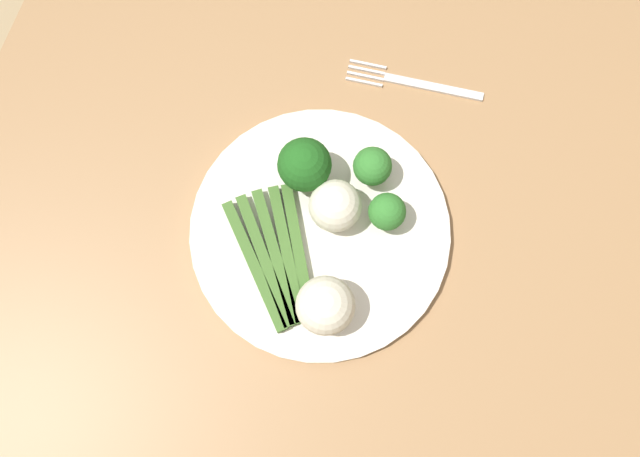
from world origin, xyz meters
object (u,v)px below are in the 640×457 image
Objects in this scene: broccoli_near_center at (306,161)px; cauliflower_mid at (325,305)px; dining_table at (371,226)px; broccoli_back_right at (387,212)px; plate at (320,231)px; broccoli_outer_edge at (372,166)px; fork at (412,83)px; asparagus_bundle at (276,258)px; cauliflower_front at (335,206)px.

cauliflower_mid is (-0.14, -0.06, -0.01)m from broccoli_near_center.
broccoli_back_right is at bearing -152.40° from dining_table.
cauliflower_mid reaches higher than broccoli_back_right.
plate is 4.67× the size of cauliflower_mid.
plate is 5.53× the size of broccoli_outer_edge.
fork is at bearing -29.69° from broccoli_near_center.
asparagus_bundle is 0.27m from fork.
broccoli_outer_edge reaches higher than plate.
cauliflower_mid is at bearing 177.95° from broccoli_outer_edge.
fork is at bearing -7.22° from broccoli_outer_edge.
dining_table is 0.19m from fork.
broccoli_back_right is at bearing -16.64° from cauliflower_mid.
fork is at bearing -4.40° from cauliflower_mid.
broccoli_back_right reaches higher than dining_table.
broccoli_back_right is 0.87× the size of cauliflower_front.
cauliflower_front is at bearing -67.77° from asparagus_bundle.
broccoli_back_right reaches higher than fork.
dining_table is at bearing -76.00° from asparagus_bundle.
cauliflower_mid is at bearing 170.25° from dining_table.
asparagus_bundle is at bearing 137.52° from dining_table.
plate is at bearing 20.32° from cauliflower_mid.
plate is 1.74× the size of fork.
cauliflower_front is (-0.03, 0.04, 0.15)m from dining_table.
cauliflower_front is at bearing 124.81° from dining_table.
dining_table is 0.19m from broccoli_near_center.
dining_table is at bearing -92.75° from broccoli_near_center.
fork is at bearing -52.87° from asparagus_bundle.
dining_table is 25.37× the size of broccoli_back_right.
plate is 0.22m from fork.
cauliflower_mid is at bearing -155.49° from broccoli_near_center.
broccoli_outer_edge reaches higher than dining_table.
plate reaches higher than dining_table.
broccoli_back_right is (-0.04, -0.03, -0.00)m from broccoli_outer_edge.
fork is (0.25, -0.09, -0.02)m from asparagus_bundle.
fork is (0.13, -0.02, -0.04)m from broccoli_outer_edge.
broccoli_back_right reaches higher than plate.
cauliflower_mid reaches higher than fork.
broccoli_near_center reaches higher than dining_table.
cauliflower_mid is 0.37× the size of fork.
broccoli_back_right is 0.06m from cauliflower_front.
asparagus_bundle is at bearing 66.74° from fork.
broccoli_outer_edge reaches higher than asparagus_bundle.
broccoli_near_center reaches higher than asparagus_bundle.
broccoli_near_center reaches higher than broccoli_back_right.
plate is at bearing -72.29° from asparagus_bundle.
cauliflower_front is at bearing -23.73° from plate.
plate is at bearing 156.27° from cauliflower_front.
asparagus_bundle is 0.13m from broccoli_back_right.
plate is 5.06× the size of cauliflower_front.
broccoli_near_center is 0.15m from cauliflower_mid.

